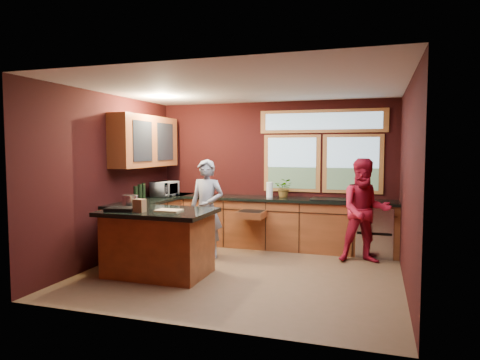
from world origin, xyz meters
The scene contains 14 objects.
floor centered at (0.00, 0.00, 0.00)m, with size 4.50×4.50×0.00m, color brown.
room_shell centered at (-0.60, 0.32, 1.80)m, with size 4.52×4.02×2.71m.
back_counter centered at (0.20, 1.70, 0.46)m, with size 4.50×0.64×0.93m.
left_counter centered at (-1.95, 0.85, 0.47)m, with size 0.64×2.30×0.93m.
island centered at (-1.12, -0.46, 0.48)m, with size 1.55×1.05×0.95m.
person_grey centered at (-0.82, 0.65, 0.82)m, with size 0.60×0.39×1.64m, color slate.
person_red centered at (1.70, 1.14, 0.84)m, with size 0.81×0.63×1.67m, color maroon.
microwave centered at (-1.92, 1.27, 1.07)m, with size 0.50×0.34×0.28m, color #999999.
potted_plant centered at (0.26, 1.75, 1.10)m, with size 0.31×0.27×0.35m, color #999999.
paper_towel centered at (0.00, 1.70, 1.07)m, with size 0.12×0.12×0.28m, color silver.
cutting_board centered at (-0.92, -0.51, 0.95)m, with size 0.35×0.25×0.02m, color tan.
stock_pot centered at (-1.67, -0.31, 1.03)m, with size 0.24×0.24×0.18m, color silver.
paper_bag centered at (-1.27, -0.71, 1.03)m, with size 0.15×0.12×0.18m, color brown.
black_tray centered at (-1.57, -0.71, 0.97)m, with size 0.40×0.28×0.05m, color black.
Camera 1 is at (1.87, -5.90, 1.83)m, focal length 32.00 mm.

